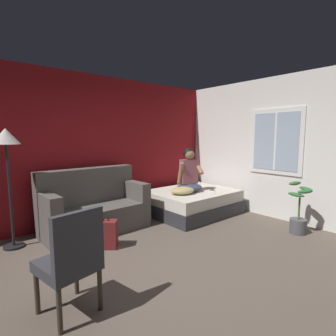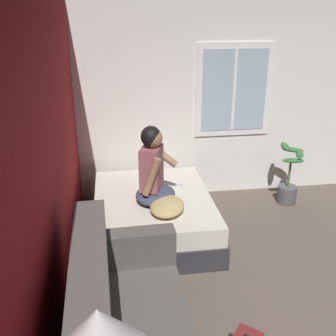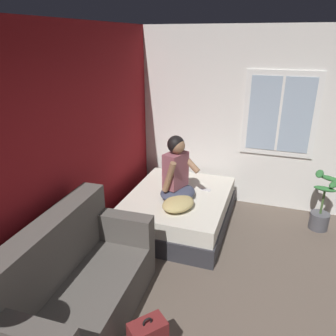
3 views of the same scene
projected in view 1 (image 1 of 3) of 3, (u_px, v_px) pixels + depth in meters
ground_plane at (163, 283)px, 2.86m from camera, size 40.00×40.00×0.00m
wall_back_accent at (71, 150)px, 4.66m from camera, size 11.19×0.16×2.70m
wall_side_with_window at (299, 149)px, 4.73m from camera, size 0.19×6.41×2.70m
bed at (192, 202)px, 5.39m from camera, size 1.71×1.38×0.48m
couch at (94, 207)px, 4.41m from camera, size 1.73×0.87×1.04m
side_chair at (71, 258)px, 2.29m from camera, size 0.54×0.54×0.98m
person_seated at (189, 174)px, 5.25m from camera, size 0.64×0.59×0.88m
backpack at (107, 234)px, 3.74m from camera, size 0.35×0.35×0.46m
throw_pillow at (182, 191)px, 5.02m from camera, size 0.57×0.49×0.14m
cell_phone at (213, 191)px, 5.27m from camera, size 0.09×0.15×0.01m
floor_lamp at (7, 148)px, 3.60m from camera, size 0.36×0.36×1.70m
potted_plant at (299, 216)px, 4.27m from camera, size 0.39×0.37×0.85m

